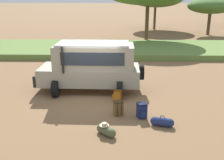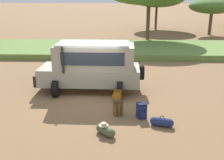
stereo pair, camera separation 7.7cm
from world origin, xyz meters
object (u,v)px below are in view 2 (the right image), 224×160
at_px(duffel_bag_soft_canvas, 162,122).
at_px(duffel_bag_low_black_case, 106,130).
at_px(safari_vehicle, 92,66).
at_px(backpack_cluster_center, 142,111).
at_px(acacia_tree_right_mid, 212,6).
at_px(backpack_near_rear_wheel, 118,108).
at_px(backpack_beside_front_wheel, 118,95).

bearing_deg(duffel_bag_soft_canvas, duffel_bag_low_black_case, -161.13).
bearing_deg(safari_vehicle, backpack_cluster_center, -53.76).
bearing_deg(acacia_tree_right_mid, safari_vehicle, -121.51).
bearing_deg(backpack_cluster_center, duffel_bag_soft_canvas, -45.13).
bearing_deg(safari_vehicle, backpack_near_rear_wheel, -65.27).
distance_m(backpack_cluster_center, duffel_bag_low_black_case, 1.94).
distance_m(backpack_beside_front_wheel, duffel_bag_soft_canvas, 2.93).
bearing_deg(duffel_bag_low_black_case, safari_vehicle, 101.54).
distance_m(duffel_bag_low_black_case, acacia_tree_right_mid, 27.26).
bearing_deg(backpack_near_rear_wheel, backpack_beside_front_wheel, 90.30).
bearing_deg(backpack_cluster_center, backpack_near_rear_wheel, 167.34).
distance_m(backpack_cluster_center, duffel_bag_soft_canvas, 0.99).
height_order(backpack_near_rear_wheel, acacia_tree_right_mid, acacia_tree_right_mid).
bearing_deg(duffel_bag_low_black_case, backpack_cluster_center, 46.00).
xyz_separation_m(safari_vehicle, duffel_bag_low_black_case, (0.92, -4.48, -1.13)).
height_order(backpack_near_rear_wheel, duffel_bag_soft_canvas, backpack_near_rear_wheel).
bearing_deg(backpack_near_rear_wheel, safari_vehicle, 114.73).
bearing_deg(duffel_bag_soft_canvas, backpack_cluster_center, 134.87).
bearing_deg(safari_vehicle, duffel_bag_low_black_case, -78.46).
height_order(safari_vehicle, duffel_bag_low_black_case, safari_vehicle).
xyz_separation_m(backpack_beside_front_wheel, backpack_near_rear_wheel, (0.01, -1.52, 0.03)).
height_order(duffel_bag_low_black_case, acacia_tree_right_mid, acacia_tree_right_mid).
xyz_separation_m(backpack_beside_front_wheel, acacia_tree_right_mid, (10.99, 21.44, 3.13)).
height_order(safari_vehicle, duffel_bag_soft_canvas, safari_vehicle).
bearing_deg(backpack_beside_front_wheel, safari_vehicle, 134.11).
distance_m(backpack_beside_front_wheel, backpack_cluster_center, 1.97).
xyz_separation_m(backpack_near_rear_wheel, duffel_bag_low_black_case, (-0.41, -1.61, -0.13)).
xyz_separation_m(backpack_cluster_center, duffel_bag_low_black_case, (-1.35, -1.39, -0.13)).
height_order(safari_vehicle, backpack_near_rear_wheel, safari_vehicle).
xyz_separation_m(backpack_cluster_center, acacia_tree_right_mid, (10.04, 23.16, 3.09)).
bearing_deg(backpack_cluster_center, acacia_tree_right_mid, 66.56).
bearing_deg(acacia_tree_right_mid, duffel_bag_low_black_case, -114.88).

